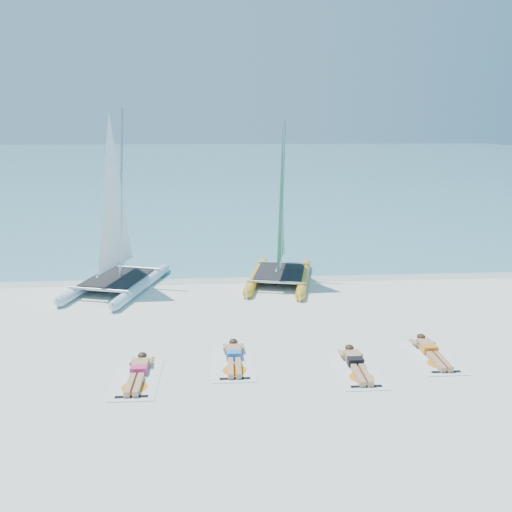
{
  "coord_description": "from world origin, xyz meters",
  "views": [
    {
      "loc": [
        -0.54,
        -12.34,
        5.65
      ],
      "look_at": [
        0.34,
        1.2,
        1.98
      ],
      "focal_mm": 35.0,
      "sensor_mm": 36.0,
      "label": 1
    }
  ],
  "objects_px": {
    "catamaran_blue": "(115,235)",
    "towel_d": "(433,358)",
    "towel_a": "(137,380)",
    "sunbather_b": "(234,356)",
    "towel_b": "(234,364)",
    "sunbather_c": "(356,362)",
    "catamaran_yellow": "(281,229)",
    "towel_c": "(358,370)",
    "sunbather_d": "(430,350)",
    "sunbather_a": "(138,371)"
  },
  "relations": [
    {
      "from": "sunbather_c",
      "to": "towel_a",
      "type": "bearing_deg",
      "value": -176.71
    },
    {
      "from": "sunbather_c",
      "to": "towel_d",
      "type": "distance_m",
      "value": 2.07
    },
    {
      "from": "towel_a",
      "to": "sunbather_a",
      "type": "height_order",
      "value": "sunbather_a"
    },
    {
      "from": "catamaran_yellow",
      "to": "towel_b",
      "type": "distance_m",
      "value": 7.26
    },
    {
      "from": "sunbather_b",
      "to": "catamaran_yellow",
      "type": "bearing_deg",
      "value": 73.89
    },
    {
      "from": "catamaran_yellow",
      "to": "sunbather_d",
      "type": "xyz_separation_m",
      "value": [
        3.02,
        -6.57,
        -1.75
      ]
    },
    {
      "from": "sunbather_a",
      "to": "towel_b",
      "type": "xyz_separation_m",
      "value": [
        2.21,
        0.44,
        -0.11
      ]
    },
    {
      "from": "towel_a",
      "to": "sunbather_b",
      "type": "xyz_separation_m",
      "value": [
        2.21,
        0.82,
        0.11
      ]
    },
    {
      "from": "catamaran_blue",
      "to": "towel_b",
      "type": "distance_m",
      "value": 7.42
    },
    {
      "from": "towel_c",
      "to": "sunbather_c",
      "type": "xyz_separation_m",
      "value": [
        -0.0,
        0.19,
        0.11
      ]
    },
    {
      "from": "towel_a",
      "to": "sunbather_d",
      "type": "distance_m",
      "value": 7.18
    },
    {
      "from": "catamaran_blue",
      "to": "towel_a",
      "type": "distance_m",
      "value": 7.12
    },
    {
      "from": "towel_a",
      "to": "sunbather_b",
      "type": "bearing_deg",
      "value": 20.46
    },
    {
      "from": "catamaran_yellow",
      "to": "towel_d",
      "type": "distance_m",
      "value": 7.63
    },
    {
      "from": "towel_d",
      "to": "sunbather_d",
      "type": "height_order",
      "value": "sunbather_d"
    },
    {
      "from": "sunbather_b",
      "to": "towel_c",
      "type": "xyz_separation_m",
      "value": [
        2.88,
        -0.72,
        -0.11
      ]
    },
    {
      "from": "catamaran_yellow",
      "to": "towel_c",
      "type": "relative_size",
      "value": 3.2
    },
    {
      "from": "towel_b",
      "to": "catamaran_blue",
      "type": "bearing_deg",
      "value": 123.09
    },
    {
      "from": "catamaran_blue",
      "to": "towel_a",
      "type": "relative_size",
      "value": 3.41
    },
    {
      "from": "catamaran_blue",
      "to": "towel_c",
      "type": "xyz_separation_m",
      "value": [
        6.8,
        -6.55,
        -1.88
      ]
    },
    {
      "from": "towel_c",
      "to": "sunbather_c",
      "type": "height_order",
      "value": "sunbather_c"
    },
    {
      "from": "sunbather_b",
      "to": "towel_b",
      "type": "bearing_deg",
      "value": -90.0
    },
    {
      "from": "sunbather_b",
      "to": "towel_d",
      "type": "xyz_separation_m",
      "value": [
        4.92,
        -0.19,
        -0.11
      ]
    },
    {
      "from": "towel_a",
      "to": "towel_c",
      "type": "xyz_separation_m",
      "value": [
        5.09,
        0.1,
        0.0
      ]
    },
    {
      "from": "catamaran_yellow",
      "to": "sunbather_d",
      "type": "bearing_deg",
      "value": -53.03
    },
    {
      "from": "towel_d",
      "to": "towel_b",
      "type": "bearing_deg",
      "value": 179.97
    },
    {
      "from": "towel_a",
      "to": "sunbather_b",
      "type": "height_order",
      "value": "sunbather_b"
    },
    {
      "from": "towel_b",
      "to": "towel_c",
      "type": "distance_m",
      "value": 2.93
    },
    {
      "from": "catamaran_blue",
      "to": "catamaran_yellow",
      "type": "bearing_deg",
      "value": 22.66
    },
    {
      "from": "sunbather_c",
      "to": "sunbather_d",
      "type": "distance_m",
      "value": 2.1
    },
    {
      "from": "towel_c",
      "to": "sunbather_d",
      "type": "bearing_deg",
      "value": 19.48
    },
    {
      "from": "sunbather_b",
      "to": "towel_c",
      "type": "distance_m",
      "value": 2.97
    },
    {
      "from": "towel_a",
      "to": "sunbather_d",
      "type": "bearing_deg",
      "value": 6.58
    },
    {
      "from": "sunbather_c",
      "to": "towel_d",
      "type": "height_order",
      "value": "sunbather_c"
    },
    {
      "from": "catamaran_yellow",
      "to": "towel_a",
      "type": "bearing_deg",
      "value": -106.81
    },
    {
      "from": "towel_a",
      "to": "towel_b",
      "type": "xyz_separation_m",
      "value": [
        2.21,
        0.63,
        0.0
      ]
    },
    {
      "from": "towel_b",
      "to": "sunbather_d",
      "type": "height_order",
      "value": "sunbather_d"
    },
    {
      "from": "towel_b",
      "to": "towel_c",
      "type": "height_order",
      "value": "same"
    },
    {
      "from": "catamaran_blue",
      "to": "towel_c",
      "type": "height_order",
      "value": "catamaran_blue"
    },
    {
      "from": "towel_c",
      "to": "sunbather_b",
      "type": "bearing_deg",
      "value": 165.92
    },
    {
      "from": "catamaran_blue",
      "to": "towel_d",
      "type": "xyz_separation_m",
      "value": [
        8.84,
        -6.02,
        -1.88
      ]
    },
    {
      "from": "towel_c",
      "to": "sunbather_d",
      "type": "distance_m",
      "value": 2.16
    },
    {
      "from": "sunbather_b",
      "to": "sunbather_d",
      "type": "distance_m",
      "value": 4.92
    },
    {
      "from": "sunbather_b",
      "to": "sunbather_d",
      "type": "height_order",
      "value": "same"
    },
    {
      "from": "catamaran_yellow",
      "to": "towel_d",
      "type": "height_order",
      "value": "catamaran_yellow"
    },
    {
      "from": "catamaran_yellow",
      "to": "sunbather_c",
      "type": "height_order",
      "value": "catamaran_yellow"
    },
    {
      "from": "towel_b",
      "to": "sunbather_a",
      "type": "bearing_deg",
      "value": -168.73
    },
    {
      "from": "sunbather_b",
      "to": "towel_c",
      "type": "height_order",
      "value": "sunbather_b"
    },
    {
      "from": "towel_b",
      "to": "sunbather_b",
      "type": "xyz_separation_m",
      "value": [
        0.0,
        0.19,
        0.11
      ]
    },
    {
      "from": "towel_b",
      "to": "towel_c",
      "type": "xyz_separation_m",
      "value": [
        2.88,
        -0.53,
        0.0
      ]
    }
  ]
}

